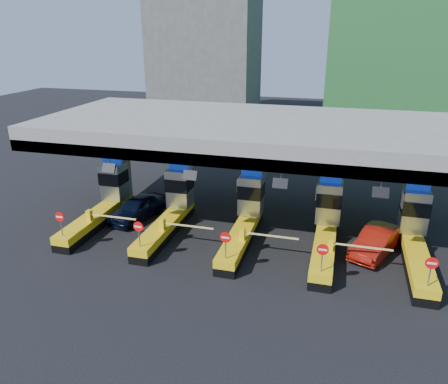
# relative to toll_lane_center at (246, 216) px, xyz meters

# --- Properties ---
(ground) EXTENTS (120.00, 120.00, 0.00)m
(ground) POSITION_rel_toll_lane_center_xyz_m (-0.00, -0.28, -1.40)
(ground) COLOR black
(ground) RESTS_ON ground
(toll_canopy) EXTENTS (28.00, 12.09, 7.00)m
(toll_canopy) POSITION_rel_toll_lane_center_xyz_m (-0.00, 2.59, 4.74)
(toll_canopy) COLOR slate
(toll_canopy) RESTS_ON ground
(toll_lane_far_left) EXTENTS (4.43, 8.00, 4.16)m
(toll_lane_far_left) POSITION_rel_toll_lane_center_xyz_m (-10.00, 0.00, 0.00)
(toll_lane_far_left) COLOR black
(toll_lane_far_left) RESTS_ON ground
(toll_lane_left) EXTENTS (4.43, 8.00, 4.16)m
(toll_lane_left) POSITION_rel_toll_lane_center_xyz_m (-5.00, 0.00, 0.00)
(toll_lane_left) COLOR black
(toll_lane_left) RESTS_ON ground
(toll_lane_center) EXTENTS (4.43, 8.00, 4.16)m
(toll_lane_center) POSITION_rel_toll_lane_center_xyz_m (0.00, 0.00, 0.00)
(toll_lane_center) COLOR black
(toll_lane_center) RESTS_ON ground
(toll_lane_right) EXTENTS (4.43, 8.00, 4.16)m
(toll_lane_right) POSITION_rel_toll_lane_center_xyz_m (5.00, 0.00, 0.00)
(toll_lane_right) COLOR black
(toll_lane_right) RESTS_ON ground
(toll_lane_far_right) EXTENTS (4.43, 8.00, 4.16)m
(toll_lane_far_right) POSITION_rel_toll_lane_center_xyz_m (10.00, 0.00, 0.00)
(toll_lane_far_right) COLOR black
(toll_lane_far_right) RESTS_ON ground
(bg_building_scaffold) EXTENTS (18.00, 12.00, 28.00)m
(bg_building_scaffold) POSITION_rel_toll_lane_center_xyz_m (12.00, 31.72, 12.60)
(bg_building_scaffold) COLOR #1E5926
(bg_building_scaffold) RESTS_ON ground
(bg_building_concrete) EXTENTS (14.00, 10.00, 18.00)m
(bg_building_concrete) POSITION_rel_toll_lane_center_xyz_m (-14.00, 35.72, 7.60)
(bg_building_concrete) COLOR #4C4C49
(bg_building_concrete) RESTS_ON ground
(van) EXTENTS (3.04, 5.11, 1.63)m
(van) POSITION_rel_toll_lane_center_xyz_m (-7.86, 0.63, -0.58)
(van) COLOR black
(van) RESTS_ON ground
(red_car) EXTENTS (3.40, 4.99, 1.56)m
(red_car) POSITION_rel_toll_lane_center_xyz_m (7.93, -0.22, -0.62)
(red_car) COLOR maroon
(red_car) RESTS_ON ground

